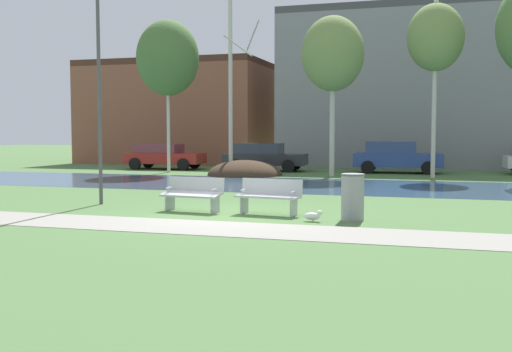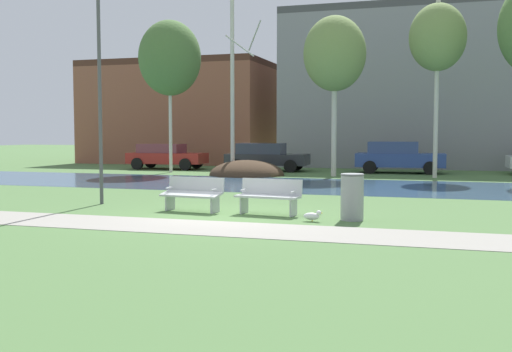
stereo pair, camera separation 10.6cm
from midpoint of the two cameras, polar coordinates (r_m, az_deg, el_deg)
The scene contains 18 objects.
ground_plane at distance 24.36m, azimuth 4.78°, elevation -0.65°, with size 120.00×120.00×0.00m, color #4C703D.
paved_path_strip at distance 13.07m, azimuth -6.21°, elevation -4.78°, with size 60.00×1.89×0.01m, color gray.
river_band at distance 23.33m, azimuth 4.24°, elevation -0.84°, with size 80.00×6.83×0.01m, color #33516B.
soil_mound at distance 28.57m, azimuth -1.15°, elevation 0.07°, with size 3.53×3.47×1.44m, color #423021.
bench_left at distance 15.60m, azimuth -6.14°, elevation -1.60°, with size 1.65×0.74×0.87m.
bench_right at distance 14.93m, azimuth 1.03°, elevation -1.83°, with size 1.65×0.74×0.87m.
trash_bin at distance 14.13m, azimuth 8.83°, elevation -1.88°, with size 0.55×0.55×1.07m.
seagull at distance 13.85m, azimuth 5.16°, elevation -3.73°, with size 0.45×0.17×0.26m.
streetlamp at distance 17.69m, azimuth -14.72°, elevation 10.66°, with size 0.32×0.32×6.24m.
birch_far_left at distance 31.10m, azimuth -8.38°, elevation 10.88°, with size 3.11×3.11×7.58m.
birch_left at distance 28.88m, azimuth -2.44°, elevation 8.89°, with size 1.56×2.55×8.63m.
birch_center_left at distance 28.37m, azimuth 7.10°, elevation 11.26°, with size 2.84×2.84×7.29m.
birch_center at distance 28.41m, azimuth 16.37°, elevation 12.29°, with size 2.46×2.46×7.92m.
parked_van_nearest_red at distance 33.69m, azimuth -8.76°, elevation 1.90°, with size 4.28×2.09×1.38m.
parked_sedan_second_dark at distance 31.74m, azimuth 0.62°, elevation 1.86°, with size 4.30×2.14×1.45m.
parked_hatch_third_blue at distance 30.91m, azimuth 12.90°, elevation 1.79°, with size 4.36×2.25×1.56m.
building_brick_low at distance 41.47m, azimuth -7.24°, elevation 5.89°, with size 11.94×7.38×6.63m.
building_grey_warehouse at distance 38.19m, azimuth 15.33°, elevation 7.82°, with size 16.26×8.40×9.15m.
Camera 1 is at (5.01, -13.75, 2.02)m, focal length 42.66 mm.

